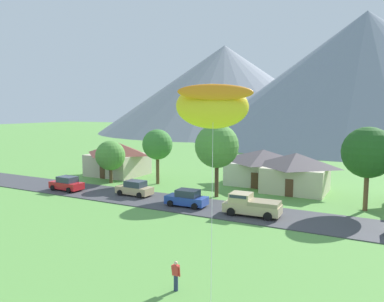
{
  "coord_description": "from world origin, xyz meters",
  "views": [
    {
      "loc": [
        11.36,
        -4.98,
        9.91
      ],
      "look_at": [
        -0.19,
        16.79,
        7.09
      ],
      "focal_mm": 35.22,
      "sensor_mm": 36.0,
      "label": 1
    }
  ],
  "objects_px": {
    "house_rightmost": "(296,172)",
    "tree_near_left": "(217,146)",
    "parked_car_blue_west_end": "(187,198)",
    "kite_flyer_with_kite": "(213,107)",
    "tree_center": "(368,153)",
    "pickup_truck_sand_east_side": "(251,205)",
    "tree_far_right": "(110,156)",
    "watcher_person": "(176,275)",
    "parked_car_red_east_end": "(67,184)",
    "house_leftmost": "(263,166)",
    "tree_left_of_center": "(157,145)",
    "parked_car_tan_mid_west": "(135,188)",
    "house_left_center": "(118,158)"
  },
  "relations": [
    {
      "from": "house_leftmost",
      "to": "tree_far_right",
      "type": "height_order",
      "value": "tree_far_right"
    },
    {
      "from": "house_leftmost",
      "to": "tree_left_of_center",
      "type": "xyz_separation_m",
      "value": [
        -12.19,
        -6.44,
        2.81
      ]
    },
    {
      "from": "pickup_truck_sand_east_side",
      "to": "house_leftmost",
      "type": "bearing_deg",
      "value": 103.26
    },
    {
      "from": "watcher_person",
      "to": "kite_flyer_with_kite",
      "type": "bearing_deg",
      "value": 20.29
    },
    {
      "from": "house_left_center",
      "to": "tree_left_of_center",
      "type": "distance_m",
      "value": 9.73
    },
    {
      "from": "house_rightmost",
      "to": "tree_center",
      "type": "height_order",
      "value": "tree_center"
    },
    {
      "from": "parked_car_blue_west_end",
      "to": "watcher_person",
      "type": "relative_size",
      "value": 2.54
    },
    {
      "from": "house_leftmost",
      "to": "house_left_center",
      "type": "relative_size",
      "value": 1.13
    },
    {
      "from": "tree_near_left",
      "to": "parked_car_red_east_end",
      "type": "bearing_deg",
      "value": -161.69
    },
    {
      "from": "tree_near_left",
      "to": "parked_car_red_east_end",
      "type": "relative_size",
      "value": 1.93
    },
    {
      "from": "house_rightmost",
      "to": "tree_near_left",
      "type": "height_order",
      "value": "tree_near_left"
    },
    {
      "from": "tree_far_right",
      "to": "pickup_truck_sand_east_side",
      "type": "height_order",
      "value": "tree_far_right"
    },
    {
      "from": "parked_car_blue_west_end",
      "to": "kite_flyer_with_kite",
      "type": "xyz_separation_m",
      "value": [
        9.78,
        -14.98,
        9.12
      ]
    },
    {
      "from": "tree_far_right",
      "to": "tree_center",
      "type": "bearing_deg",
      "value": 1.7
    },
    {
      "from": "parked_car_blue_west_end",
      "to": "kite_flyer_with_kite",
      "type": "distance_m",
      "value": 20.08
    },
    {
      "from": "tree_near_left",
      "to": "watcher_person",
      "type": "bearing_deg",
      "value": -71.48
    },
    {
      "from": "house_leftmost",
      "to": "house_left_center",
      "type": "distance_m",
      "value": 21.41
    },
    {
      "from": "tree_far_right",
      "to": "kite_flyer_with_kite",
      "type": "distance_m",
      "value": 32.85
    },
    {
      "from": "house_leftmost",
      "to": "parked_car_red_east_end",
      "type": "xyz_separation_m",
      "value": [
        -19.55,
        -15.1,
        -1.48
      ]
    },
    {
      "from": "tree_near_left",
      "to": "tree_left_of_center",
      "type": "height_order",
      "value": "tree_near_left"
    },
    {
      "from": "tree_left_of_center",
      "to": "tree_far_right",
      "type": "height_order",
      "value": "tree_left_of_center"
    },
    {
      "from": "parked_car_blue_west_end",
      "to": "kite_flyer_with_kite",
      "type": "height_order",
      "value": "kite_flyer_with_kite"
    },
    {
      "from": "house_rightmost",
      "to": "tree_center",
      "type": "xyz_separation_m",
      "value": [
        7.92,
        -5.36,
        3.28
      ]
    },
    {
      "from": "house_leftmost",
      "to": "tree_left_of_center",
      "type": "relative_size",
      "value": 1.27
    },
    {
      "from": "tree_near_left",
      "to": "tree_far_right",
      "type": "bearing_deg",
      "value": 177.89
    },
    {
      "from": "tree_center",
      "to": "pickup_truck_sand_east_side",
      "type": "xyz_separation_m",
      "value": [
        -9.22,
        -6.94,
        -4.62
      ]
    },
    {
      "from": "tree_far_right",
      "to": "parked_car_red_east_end",
      "type": "xyz_separation_m",
      "value": [
        -1.52,
        -6.25,
        -2.79
      ]
    },
    {
      "from": "house_rightmost",
      "to": "kite_flyer_with_kite",
      "type": "xyz_separation_m",
      "value": [
        1.71,
        -27.18,
        7.58
      ]
    },
    {
      "from": "house_left_center",
      "to": "house_leftmost",
      "type": "bearing_deg",
      "value": 9.68
    },
    {
      "from": "tree_left_of_center",
      "to": "parked_car_blue_west_end",
      "type": "relative_size",
      "value": 1.68
    },
    {
      "from": "parked_car_red_east_end",
      "to": "house_rightmost",
      "type": "bearing_deg",
      "value": 27.23
    },
    {
      "from": "house_rightmost",
      "to": "pickup_truck_sand_east_side",
      "type": "relative_size",
      "value": 1.46
    },
    {
      "from": "pickup_truck_sand_east_side",
      "to": "parked_car_red_east_end",
      "type": "bearing_deg",
      "value": -179.45
    },
    {
      "from": "house_leftmost",
      "to": "pickup_truck_sand_east_side",
      "type": "height_order",
      "value": "house_leftmost"
    },
    {
      "from": "tree_center",
      "to": "pickup_truck_sand_east_side",
      "type": "distance_m",
      "value": 12.43
    },
    {
      "from": "house_rightmost",
      "to": "tree_near_left",
      "type": "bearing_deg",
      "value": -136.4
    },
    {
      "from": "parked_car_red_east_end",
      "to": "tree_near_left",
      "type": "bearing_deg",
      "value": 18.31
    },
    {
      "from": "tree_near_left",
      "to": "tree_left_of_center",
      "type": "relative_size",
      "value": 1.14
    },
    {
      "from": "pickup_truck_sand_east_side",
      "to": "kite_flyer_with_kite",
      "type": "xyz_separation_m",
      "value": [
        3.0,
        -14.88,
        8.92
      ]
    },
    {
      "from": "parked_car_tan_mid_west",
      "to": "parked_car_red_east_end",
      "type": "distance_m",
      "value": 8.96
    },
    {
      "from": "parked_car_blue_west_end",
      "to": "pickup_truck_sand_east_side",
      "type": "distance_m",
      "value": 6.78
    },
    {
      "from": "house_left_center",
      "to": "tree_near_left",
      "type": "distance_m",
      "value": 19.86
    },
    {
      "from": "parked_car_tan_mid_west",
      "to": "kite_flyer_with_kite",
      "type": "xyz_separation_m",
      "value": [
        17.26,
        -16.35,
        9.12
      ]
    },
    {
      "from": "tree_near_left",
      "to": "tree_left_of_center",
      "type": "distance_m",
      "value": 10.25
    },
    {
      "from": "house_leftmost",
      "to": "tree_center",
      "type": "xyz_separation_m",
      "value": [
        12.72,
        -7.94,
        3.33
      ]
    },
    {
      "from": "tree_far_right",
      "to": "parked_car_tan_mid_west",
      "type": "bearing_deg",
      "value": -32.08
    },
    {
      "from": "parked_car_red_east_end",
      "to": "tree_far_right",
      "type": "bearing_deg",
      "value": 76.3
    },
    {
      "from": "kite_flyer_with_kite",
      "to": "watcher_person",
      "type": "height_order",
      "value": "kite_flyer_with_kite"
    },
    {
      "from": "tree_near_left",
      "to": "parked_car_blue_west_end",
      "type": "bearing_deg",
      "value": -99.29
    },
    {
      "from": "tree_near_left",
      "to": "parked_car_blue_west_end",
      "type": "distance_m",
      "value": 7.28
    }
  ]
}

